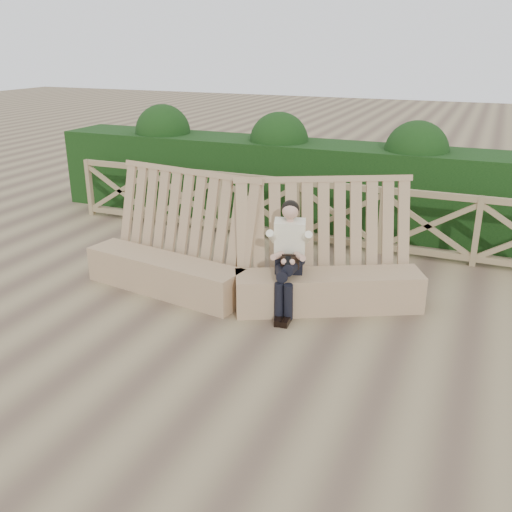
% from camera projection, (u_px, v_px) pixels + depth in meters
% --- Properties ---
extents(ground, '(60.00, 60.00, 0.00)m').
position_uv_depth(ground, '(255.00, 343.00, 6.53)').
color(ground, brown).
rests_on(ground, ground).
extents(bench, '(4.61, 1.75, 1.62)m').
position_uv_depth(bench, '(245.00, 269.00, 7.56)').
color(bench, '#9F855B').
rests_on(bench, ground).
extents(woman, '(0.49, 0.86, 1.41)m').
position_uv_depth(woman, '(289.00, 253.00, 7.09)').
color(woman, black).
rests_on(woman, ground).
extents(guardrail, '(10.10, 0.09, 1.10)m').
position_uv_depth(guardrail, '(338.00, 216.00, 9.35)').
color(guardrail, olive).
rests_on(guardrail, ground).
extents(hedge, '(12.00, 1.20, 1.50)m').
position_uv_depth(hedge, '(356.00, 188.00, 10.32)').
color(hedge, black).
rests_on(hedge, ground).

